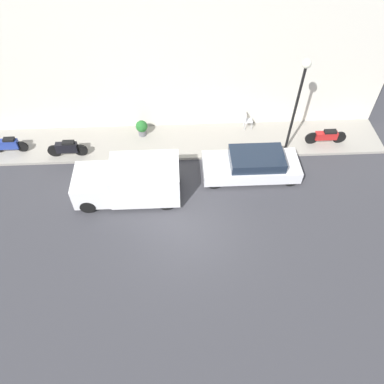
# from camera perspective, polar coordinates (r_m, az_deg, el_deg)

# --- Properties ---
(ground_plane) EXTENTS (60.00, 60.00, 0.00)m
(ground_plane) POSITION_cam_1_polar(r_m,az_deg,el_deg) (15.49, -0.47, -5.37)
(ground_plane) COLOR #38383D
(sidewalk) EXTENTS (2.53, 19.64, 0.13)m
(sidewalk) POSITION_cam_1_polar(r_m,az_deg,el_deg) (18.97, -1.13, 7.71)
(sidewalk) COLOR gray
(sidewalk) RESTS_ON ground_plane
(building_facade) EXTENTS (0.30, 19.64, 7.07)m
(building_facade) POSITION_cam_1_polar(r_m,az_deg,el_deg) (18.09, -1.47, 18.98)
(building_facade) COLOR silver
(building_facade) RESTS_ON ground_plane
(parked_car) EXTENTS (1.78, 4.36, 1.20)m
(parked_car) POSITION_cam_1_polar(r_m,az_deg,el_deg) (17.23, 9.15, 4.12)
(parked_car) COLOR silver
(parked_car) RESTS_ON ground_plane
(delivery_van) EXTENTS (1.93, 4.46, 1.76)m
(delivery_van) POSITION_cam_1_polar(r_m,az_deg,el_deg) (16.12, -9.55, 1.66)
(delivery_van) COLOR white
(delivery_van) RESTS_ON ground_plane
(motorcycle_blue) EXTENTS (0.30, 1.76, 0.82)m
(motorcycle_blue) POSITION_cam_1_polar(r_m,az_deg,el_deg) (20.05, -26.16, 6.49)
(motorcycle_blue) COLOR navy
(motorcycle_blue) RESTS_ON sidewalk
(motorcycle_red) EXTENTS (0.30, 2.02, 0.76)m
(motorcycle_red) POSITION_cam_1_polar(r_m,az_deg,el_deg) (19.65, 19.78, 8.03)
(motorcycle_red) COLOR #B21E1E
(motorcycle_red) RESTS_ON sidewalk
(motorcycle_black) EXTENTS (0.30, 1.88, 0.87)m
(motorcycle_black) POSITION_cam_1_polar(r_m,az_deg,el_deg) (18.75, -18.49, 6.35)
(motorcycle_black) COLOR black
(motorcycle_black) RESTS_ON sidewalk
(streetlamp) EXTENTS (0.38, 0.38, 4.78)m
(streetlamp) POSITION_cam_1_polar(r_m,az_deg,el_deg) (17.00, 16.11, 14.58)
(streetlamp) COLOR black
(streetlamp) RESTS_ON sidewalk
(potted_plant) EXTENTS (0.59, 0.59, 0.83)m
(potted_plant) POSITION_cam_1_polar(r_m,az_deg,el_deg) (19.14, -7.66, 9.73)
(potted_plant) COLOR slate
(potted_plant) RESTS_ON sidewalk
(cafe_chair) EXTENTS (0.40, 0.40, 0.95)m
(cafe_chair) POSITION_cam_1_polar(r_m,az_deg,el_deg) (19.55, 8.38, 10.90)
(cafe_chair) COLOR silver
(cafe_chair) RESTS_ON sidewalk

